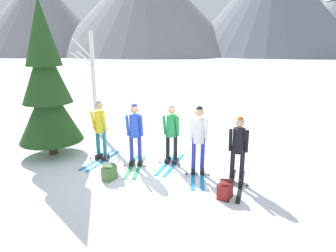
{
  "coord_description": "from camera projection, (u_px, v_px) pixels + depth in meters",
  "views": [
    {
      "loc": [
        1.22,
        -7.44,
        3.23
      ],
      "look_at": [
        0.14,
        0.3,
        1.05
      ],
      "focal_mm": 32.54,
      "sensor_mm": 36.0,
      "label": 1
    }
  ],
  "objects": [
    {
      "name": "ground_plane",
      "position": [
        161.0,
        167.0,
        8.12
      ],
      "size": [
        400.0,
        400.0,
        0.0
      ],
      "primitive_type": "plane",
      "color": "white"
    },
    {
      "name": "skier_in_yellow",
      "position": [
        100.0,
        128.0,
        8.36
      ],
      "size": [
        0.68,
        1.65,
        1.7
      ],
      "color": "#1E84D1",
      "rests_on": "ground"
    },
    {
      "name": "skier_in_blue",
      "position": [
        135.0,
        132.0,
        7.94
      ],
      "size": [
        0.61,
        1.58,
        1.71
      ],
      "color": "green",
      "rests_on": "ground"
    },
    {
      "name": "skier_in_green",
      "position": [
        172.0,
        131.0,
        8.11
      ],
      "size": [
        0.64,
        1.64,
        1.64
      ],
      "color": "#1E84D1",
      "rests_on": "ground"
    },
    {
      "name": "skier_in_white",
      "position": [
        199.0,
        137.0,
        7.42
      ],
      "size": [
        0.61,
        1.65,
        1.75
      ],
      "color": "#1E84D1",
      "rests_on": "ground"
    },
    {
      "name": "skier_in_black",
      "position": [
        238.0,
        148.0,
        6.93
      ],
      "size": [
        0.6,
        1.76,
        1.62
      ],
      "color": "black",
      "rests_on": "ground"
    },
    {
      "name": "pine_tree_near",
      "position": [
        47.0,
        87.0,
        8.54
      ],
      "size": [
        1.81,
        1.81,
        4.36
      ],
      "color": "#51381E",
      "rests_on": "ground"
    },
    {
      "name": "birch_tree_tall",
      "position": [
        93.0,
        81.0,
        10.74
      ],
      "size": [
        0.79,
        0.69,
        3.58
      ],
      "color": "silver",
      "rests_on": "ground"
    },
    {
      "name": "backpack_on_snow_front",
      "position": [
        109.0,
        172.0,
        7.31
      ],
      "size": [
        0.35,
        0.39,
        0.38
      ],
      "color": "#4C7238",
      "rests_on": "ground"
    },
    {
      "name": "backpack_on_snow_beside",
      "position": [
        225.0,
        190.0,
        6.46
      ],
      "size": [
        0.36,
        0.39,
        0.38
      ],
      "color": "maroon",
      "rests_on": "ground"
    },
    {
      "name": "mountain_ridge_distant",
      "position": [
        206.0,
        7.0,
        74.1
      ],
      "size": [
        111.61,
        50.16,
        23.45
      ],
      "color": "gray",
      "rests_on": "ground"
    }
  ]
}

